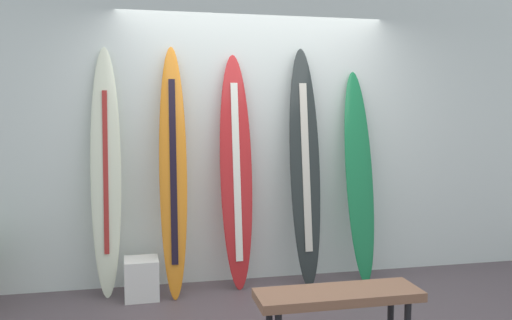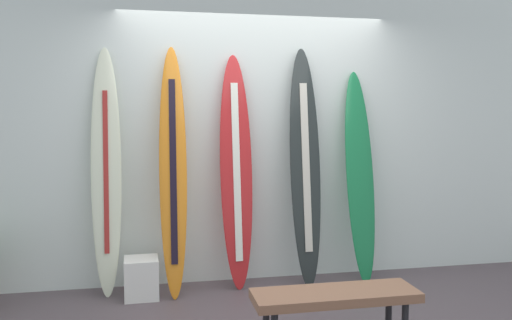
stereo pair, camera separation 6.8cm
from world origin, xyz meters
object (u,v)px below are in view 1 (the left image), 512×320
Objects in this scene: surfboard_charcoal at (305,168)px; surfboard_sunset at (173,171)px; display_block_left at (142,278)px; surfboard_ivory at (106,174)px; surfboard_emerald at (359,176)px; bench at (338,299)px; surfboard_crimson at (236,173)px.

surfboard_sunset is at bearing -178.72° from surfboard_charcoal.
surfboard_charcoal is 1.75m from display_block_left.
surfboard_sunset is at bearing -10.13° from surfboard_ivory.
surfboard_ivory is 1.09× the size of surfboard_emerald.
bench is at bearing -99.17° from surfboard_charcoal.
surfboard_charcoal reaches higher than bench.
surfboard_ivory reaches higher than bench.
surfboard_charcoal is (1.78, -0.07, 0.02)m from surfboard_ivory.
surfboard_crimson reaches higher than display_block_left.
surfboard_sunset reaches higher than display_block_left.
surfboard_sunset is at bearing -172.42° from surfboard_crimson.
surfboard_charcoal reaches higher than surfboard_crimson.
surfboard_emerald reaches higher than bench.
surfboard_ivory is 1.14m from surfboard_crimson.
surfboard_sunset is (0.57, -0.10, 0.03)m from surfboard_ivory.
display_block_left is at bearing -176.37° from surfboard_charcoal.
surfboard_charcoal is at bearing 3.63° from display_block_left.
display_block_left is at bearing -177.03° from surfboard_emerald.
surfboard_emerald is (2.32, -0.06, -0.07)m from surfboard_ivory.
bench is at bearing -45.74° from surfboard_ivory.
surfboard_emerald is (0.54, 0.01, -0.09)m from surfboard_charcoal.
bench is at bearing -56.80° from surfboard_sunset.
surfboard_sunset reaches higher than surfboard_crimson.
surfboard_crimson is 1.73m from bench.
surfboard_emerald is (1.75, 0.04, -0.10)m from surfboard_sunset.
surfboard_sunset is 1.10× the size of surfboard_emerald.
surfboard_ivory is 1.02× the size of surfboard_crimson.
surfboard_emerald is at bearing 2.97° from display_block_left.
surfboard_crimson is 1.18m from surfboard_emerald.
surfboard_charcoal is 6.36× the size of display_block_left.
surfboard_emerald is (1.18, -0.04, -0.05)m from surfboard_crimson.
surfboard_sunset is 0.97m from display_block_left.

